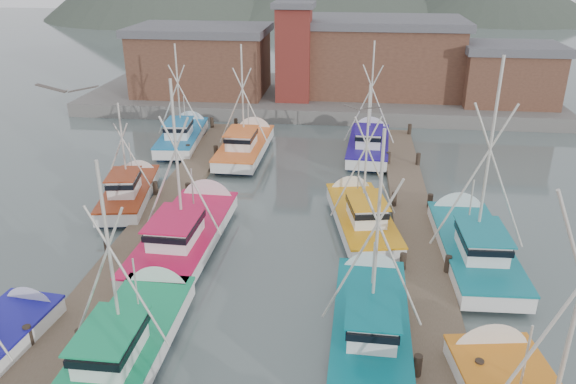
# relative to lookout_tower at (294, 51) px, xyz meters

# --- Properties ---
(ground) EXTENTS (260.00, 260.00, 0.00)m
(ground) POSITION_rel_lookout_tower_xyz_m (2.00, -33.00, -5.55)
(ground) COLOR #495857
(ground) RESTS_ON ground
(dock_left) EXTENTS (2.30, 46.00, 1.50)m
(dock_left) POSITION_rel_lookout_tower_xyz_m (-5.00, -28.96, -5.34)
(dock_left) COLOR brown
(dock_left) RESTS_ON ground
(dock_right) EXTENTS (2.30, 46.00, 1.50)m
(dock_right) POSITION_rel_lookout_tower_xyz_m (9.00, -28.96, -5.34)
(dock_right) COLOR brown
(dock_right) RESTS_ON ground
(quay) EXTENTS (44.00, 16.00, 1.20)m
(quay) POSITION_rel_lookout_tower_xyz_m (2.00, 4.00, -4.95)
(quay) COLOR slate
(quay) RESTS_ON ground
(shed_left) EXTENTS (12.72, 8.48, 6.20)m
(shed_left) POSITION_rel_lookout_tower_xyz_m (-9.00, 2.00, -1.21)
(shed_left) COLOR brown
(shed_left) RESTS_ON quay
(shed_center) EXTENTS (14.84, 9.54, 6.90)m
(shed_center) POSITION_rel_lookout_tower_xyz_m (8.00, 4.00, -0.86)
(shed_center) COLOR brown
(shed_center) RESTS_ON quay
(shed_right) EXTENTS (8.48, 6.36, 5.20)m
(shed_right) POSITION_rel_lookout_tower_xyz_m (19.00, 1.00, -1.71)
(shed_right) COLOR brown
(shed_right) RESTS_ON quay
(lookout_tower) EXTENTS (3.60, 3.60, 8.50)m
(lookout_tower) POSITION_rel_lookout_tower_xyz_m (0.00, 0.00, 0.00)
(lookout_tower) COLOR maroon
(lookout_tower) RESTS_ON quay
(distant_hills) EXTENTS (175.00, 140.00, 42.00)m
(distant_hills) POSITION_rel_lookout_tower_xyz_m (-10.76, 89.59, -5.55)
(distant_hills) COLOR #3F483C
(distant_hills) RESTS_ON ground
(boat_4) EXTENTS (3.51, 9.07, 8.65)m
(boat_4) POSITION_rel_lookout_tower_xyz_m (-2.26, -34.62, -4.87)
(boat_4) COLOR #0F1C32
(boat_4) RESTS_ON ground
(boat_5) EXTENTS (3.71, 9.01, 9.24)m
(boat_5) POSITION_rel_lookout_tower_xyz_m (6.48, -32.31, -4.87)
(boat_5) COLOR #0F1C32
(boat_5) RESTS_ON ground
(boat_8) EXTENTS (3.92, 10.33, 9.55)m
(boat_8) POSITION_rel_lookout_tower_xyz_m (-2.57, -26.00, -4.87)
(boat_8) COLOR #0F1C32
(boat_8) RESTS_ON ground
(boat_9) EXTENTS (4.20, 8.93, 8.59)m
(boat_9) POSITION_rel_lookout_tower_xyz_m (6.08, -23.12, -4.87)
(boat_9) COLOR #0F1C32
(boat_9) RESTS_ON ground
(boat_10) EXTENTS (3.57, 8.05, 6.70)m
(boat_10) POSITION_rel_lookout_tower_xyz_m (-7.41, -21.28, -4.88)
(boat_10) COLOR #0F1C32
(boat_10) RESTS_ON ground
(boat_11) EXTENTS (4.32, 9.70, 10.70)m
(boat_11) POSITION_rel_lookout_tower_xyz_m (11.43, -25.75, -4.86)
(boat_11) COLOR #0F1C32
(boat_11) RESTS_ON ground
(boat_12) EXTENTS (3.59, 9.38, 8.83)m
(boat_12) POSITION_rel_lookout_tower_xyz_m (-2.18, -12.08, -4.87)
(boat_12) COLOR #0F1C32
(boat_12) RESTS_ON ground
(boat_13) EXTENTS (3.61, 9.16, 8.96)m
(boat_13) POSITION_rel_lookout_tower_xyz_m (6.74, -10.67, -4.87)
(boat_13) COLOR #0F1C32
(boat_13) RESTS_ON ground
(boat_14) EXTENTS (3.49, 8.94, 8.43)m
(boat_14) POSITION_rel_lookout_tower_xyz_m (-7.42, -10.31, -4.87)
(boat_14) COLOR #0F1C32
(boat_14) RESTS_ON ground
(gull_near) EXTENTS (1.55, 0.61, 0.24)m
(gull_near) POSITION_rel_lookout_tower_xyz_m (-1.31, -38.14, 5.15)
(gull_near) COLOR gray
(gull_near) RESTS_ON ground
(gull_far) EXTENTS (1.54, 0.66, 0.24)m
(gull_far) POSITION_rel_lookout_tower_xyz_m (5.80, -29.10, 2.57)
(gull_far) COLOR gray
(gull_far) RESTS_ON ground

